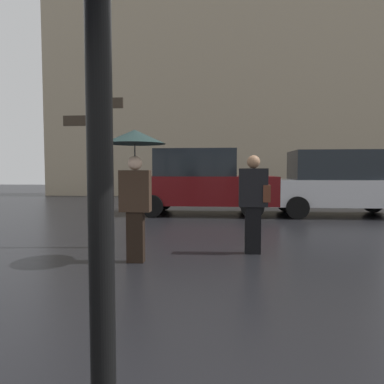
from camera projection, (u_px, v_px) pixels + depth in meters
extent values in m
plane|color=black|center=(125.00, 374.00, 2.43)|extent=(60.00, 60.00, 0.00)
cylinder|color=black|center=(101.00, 200.00, 1.16)|extent=(0.09, 0.09, 2.60)
cube|color=black|center=(136.00, 237.00, 5.36)|extent=(0.25, 0.16, 0.77)
cube|color=#332319|center=(135.00, 191.00, 5.32)|extent=(0.46, 0.21, 0.62)
sphere|color=beige|center=(135.00, 163.00, 5.29)|extent=(0.21, 0.21, 0.21)
cylinder|color=black|center=(135.00, 154.00, 5.28)|extent=(0.02, 0.02, 0.30)
cone|color=#1A2B2A|center=(135.00, 137.00, 5.27)|extent=(0.93, 0.93, 0.21)
cube|color=black|center=(253.00, 230.00, 5.92)|extent=(0.26, 0.16, 0.79)
cube|color=black|center=(253.00, 188.00, 5.88)|extent=(0.47, 0.21, 0.64)
sphere|color=#936B4C|center=(254.00, 162.00, 5.85)|extent=(0.22, 0.22, 0.22)
cube|color=#512819|center=(266.00, 193.00, 5.87)|extent=(0.12, 0.24, 0.28)
cube|color=#590C0F|center=(203.00, 190.00, 11.19)|extent=(4.50, 1.88, 0.87)
cube|color=black|center=(196.00, 163.00, 11.16)|extent=(2.47, 1.73, 0.83)
cylinder|color=black|center=(248.00, 201.00, 12.03)|extent=(0.67, 0.18, 0.67)
cylinder|color=black|center=(252.00, 207.00, 10.16)|extent=(0.67, 0.18, 0.67)
cylinder|color=black|center=(163.00, 201.00, 12.28)|extent=(0.67, 0.18, 0.67)
cylinder|color=black|center=(152.00, 206.00, 10.41)|extent=(0.67, 0.18, 0.67)
cube|color=silver|center=(338.00, 192.00, 10.84)|extent=(4.35, 1.87, 0.78)
cube|color=black|center=(332.00, 165.00, 10.81)|extent=(2.39, 1.72, 0.87)
cylinder|color=black|center=(373.00, 203.00, 11.68)|extent=(0.65, 0.18, 0.65)
cylinder|color=black|center=(286.00, 202.00, 11.92)|extent=(0.65, 0.18, 0.65)
cylinder|color=black|center=(297.00, 208.00, 10.06)|extent=(0.65, 0.18, 0.65)
cylinder|color=black|center=(93.00, 169.00, 6.29)|extent=(0.08, 0.08, 2.81)
cube|color=#33281E|center=(107.00, 103.00, 6.19)|extent=(0.56, 0.04, 0.18)
cube|color=#33281E|center=(78.00, 121.00, 6.26)|extent=(0.52, 0.04, 0.18)
cube|color=gray|center=(211.00, 85.00, 19.23)|extent=(17.91, 2.13, 12.04)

